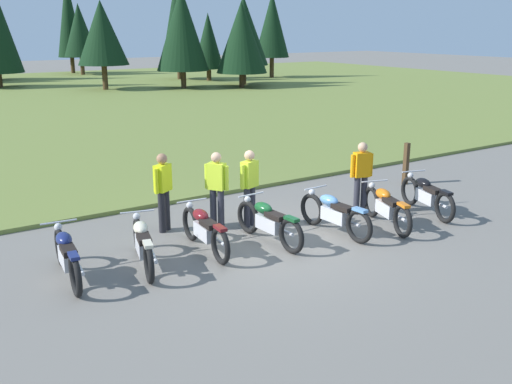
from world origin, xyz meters
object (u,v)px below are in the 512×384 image
at_px(rider_with_back_turned, 361,174).
at_px(rider_checking_bike, 163,188).
at_px(motorcycle_british_green, 268,222).
at_px(rider_in_hivis_vest, 217,186).
at_px(motorcycle_navy, 67,256).
at_px(trail_marker_post, 406,164).
at_px(motorcycle_black, 427,195).
at_px(motorcycle_orange, 386,207).
at_px(motorcycle_maroon, 204,230).
at_px(rider_near_row_end, 250,184).
at_px(motorcycle_cream, 143,244).
at_px(motorcycle_sky_blue, 334,213).

bearing_deg(rider_with_back_turned, rider_checking_bike, 161.97).
xyz_separation_m(motorcycle_british_green, rider_in_hivis_vest, (-0.44, 1.27, 0.51)).
bearing_deg(rider_checking_bike, motorcycle_navy, -150.79).
height_order(rider_checking_bike, trail_marker_post, rider_checking_bike).
relative_size(motorcycle_black, trail_marker_post, 1.79).
distance_m(motorcycle_orange, trail_marker_post, 3.75).
distance_m(motorcycle_maroon, trail_marker_post, 7.10).
height_order(rider_in_hivis_vest, rider_checking_bike, same).
relative_size(motorcycle_orange, rider_checking_bike, 1.21).
xyz_separation_m(rider_near_row_end, trail_marker_post, (5.45, 0.59, -0.38)).
distance_m(motorcycle_cream, motorcycle_orange, 5.29).
relative_size(rider_near_row_end, rider_checking_bike, 1.00).
bearing_deg(rider_near_row_end, motorcycle_maroon, -153.38).
distance_m(motorcycle_orange, motorcycle_black, 1.46).
bearing_deg(motorcycle_navy, rider_near_row_end, 8.79).
distance_m(rider_near_row_end, rider_checking_bike, 1.82).
bearing_deg(motorcycle_navy, rider_in_hivis_vest, 13.99).
xyz_separation_m(motorcycle_british_green, motorcycle_sky_blue, (1.45, -0.31, 0.00)).
bearing_deg(motorcycle_navy, motorcycle_black, -6.15).
relative_size(motorcycle_orange, rider_in_hivis_vest, 1.21).
height_order(motorcycle_black, rider_with_back_turned, rider_with_back_turned).
distance_m(motorcycle_maroon, rider_in_hivis_vest, 1.38).
distance_m(motorcycle_navy, rider_near_row_end, 4.16).
relative_size(motorcycle_cream, motorcycle_maroon, 0.98).
relative_size(motorcycle_british_green, trail_marker_post, 1.84).
bearing_deg(motorcycle_orange, motorcycle_maroon, 167.50).
relative_size(motorcycle_navy, motorcycle_british_green, 1.00).
distance_m(motorcycle_cream, rider_near_row_end, 2.96).
bearing_deg(rider_near_row_end, motorcycle_black, -21.00).
bearing_deg(motorcycle_navy, trail_marker_post, 7.27).
height_order(motorcycle_cream, rider_checking_bike, rider_checking_bike).
distance_m(motorcycle_british_green, rider_in_hivis_vest, 1.44).
bearing_deg(motorcycle_maroon, trail_marker_post, 10.93).
height_order(motorcycle_sky_blue, trail_marker_post, trail_marker_post).
xyz_separation_m(rider_near_row_end, rider_checking_bike, (-1.67, 0.72, 0.00)).
xyz_separation_m(motorcycle_cream, rider_with_back_turned, (5.39, 0.15, 0.51)).
bearing_deg(rider_with_back_turned, motorcycle_black, -32.54).
bearing_deg(motorcycle_black, motorcycle_navy, 173.85).
distance_m(motorcycle_british_green, motorcycle_sky_blue, 1.48).
bearing_deg(motorcycle_navy, motorcycle_maroon, -2.86).
relative_size(motorcycle_cream, rider_with_back_turned, 1.23).
bearing_deg(motorcycle_sky_blue, motorcycle_black, -2.87).
xyz_separation_m(rider_checking_bike, trail_marker_post, (7.12, -0.13, -0.38)).
bearing_deg(motorcycle_sky_blue, motorcycle_navy, 172.21).
xyz_separation_m(motorcycle_british_green, rider_near_row_end, (0.24, 1.05, 0.51)).
distance_m(motorcycle_cream, rider_with_back_turned, 5.41).
relative_size(motorcycle_sky_blue, motorcycle_black, 1.03).
bearing_deg(rider_checking_bike, rider_with_back_turned, -18.03).
relative_size(motorcycle_sky_blue, trail_marker_post, 1.84).
height_order(rider_near_row_end, trail_marker_post, rider_near_row_end).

